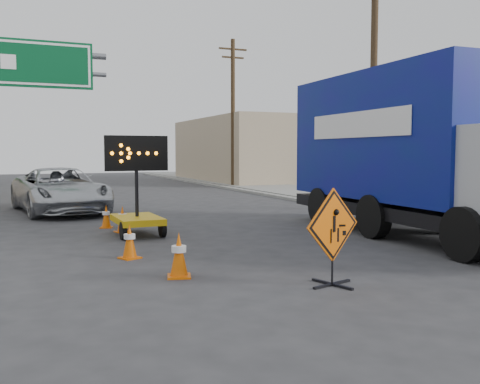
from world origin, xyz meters
TOP-DOWN VIEW (x-y plane):
  - ground at (0.00, 0.00)m, footprint 100.00×100.00m
  - curb_right at (7.20, 15.00)m, footprint 0.40×60.00m
  - sidewalk_right at (9.50, 15.00)m, footprint 4.00×60.00m
  - building_right_far at (13.00, 30.00)m, footprint 10.00×14.00m
  - highway_gantry at (-4.43, 17.96)m, footprint 6.18×0.38m
  - utility_pole_near at (8.00, 10.00)m, footprint 1.80×0.26m
  - utility_pole_far at (8.00, 24.00)m, footprint 1.80×0.26m
  - construction_sign at (0.44, 0.79)m, footprint 1.17×0.84m
  - arrow_board at (-1.41, 7.31)m, footprint 1.65×1.85m
  - pickup_truck at (-2.88, 13.62)m, footprint 3.45×6.11m
  - box_truck at (5.27, 4.42)m, footprint 3.14×9.09m
  - cone_a at (-1.72, 2.31)m, footprint 0.49×0.49m
  - cone_b at (-2.19, 4.28)m, footprint 0.48×0.48m
  - cone_c at (-1.67, 7.96)m, footprint 0.45×0.45m
  - cone_d at (-1.95, 8.98)m, footprint 0.43×0.43m

SIDE VIEW (x-z plane):
  - ground at x=0.00m, z-range 0.00..0.00m
  - curb_right at x=7.20m, z-range 0.00..0.12m
  - sidewalk_right at x=9.50m, z-range 0.00..0.15m
  - cone_d at x=-1.95m, z-range 0.00..0.67m
  - cone_b at x=-2.19m, z-range 0.00..0.72m
  - cone_c at x=-1.67m, z-range 0.00..0.72m
  - cone_a at x=-1.72m, z-range 0.00..0.79m
  - arrow_board at x=-1.41m, z-range -0.71..1.89m
  - pickup_truck at x=-2.88m, z-range 0.00..1.61m
  - construction_sign at x=0.44m, z-range 0.05..1.65m
  - box_truck at x=5.27m, z-range -0.20..4.08m
  - building_right_far at x=13.00m, z-range 0.00..4.60m
  - utility_pole_near at x=8.00m, z-range 0.18..9.18m
  - utility_pole_far at x=8.00m, z-range 0.18..9.18m
  - highway_gantry at x=-4.43m, z-range 1.62..8.52m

